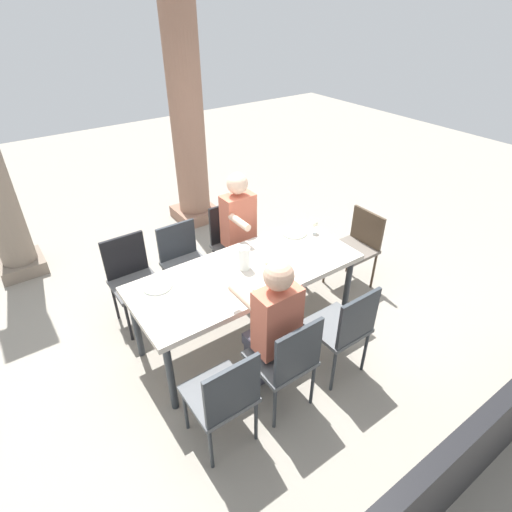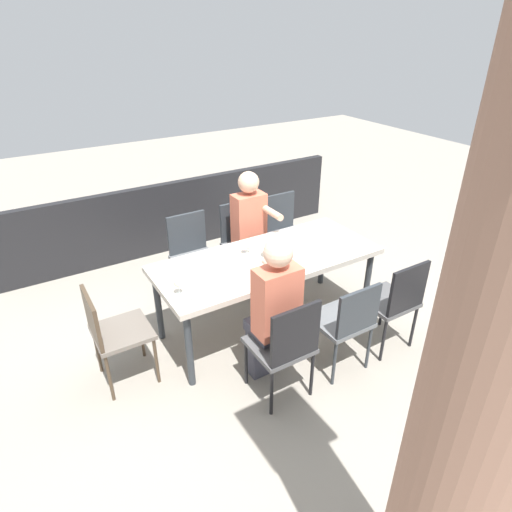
% 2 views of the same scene
% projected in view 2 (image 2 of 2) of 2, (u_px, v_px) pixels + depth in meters
% --- Properties ---
extents(ground_plane, '(16.00, 16.00, 0.00)m').
position_uv_depth(ground_plane, '(267.00, 324.00, 4.36)').
color(ground_plane, gray).
extents(dining_table, '(2.08, 0.87, 0.77)m').
position_uv_depth(dining_table, '(267.00, 263.00, 4.03)').
color(dining_table, beige).
rests_on(dining_table, ground).
extents(chair_west_north, '(0.44, 0.44, 0.91)m').
position_uv_depth(chair_west_north, '(394.00, 299.00, 3.83)').
color(chair_west_north, '#4F4F50').
rests_on(chair_west_north, ground).
extents(chair_west_south, '(0.44, 0.44, 0.92)m').
position_uv_depth(chair_west_south, '(284.00, 229.00, 5.11)').
color(chair_west_south, '#5B5E61').
rests_on(chair_west_south, ground).
extents(chair_mid_north, '(0.44, 0.44, 0.87)m').
position_uv_depth(chair_mid_north, '(346.00, 320.00, 3.58)').
color(chair_mid_north, '#5B5E61').
rests_on(chair_mid_north, ground).
extents(chair_mid_south, '(0.44, 0.44, 0.93)m').
position_uv_depth(chair_mid_south, '(243.00, 239.00, 4.85)').
color(chair_mid_south, '#5B5E61').
rests_on(chair_mid_south, ground).
extents(chair_east_north, '(0.44, 0.44, 0.92)m').
position_uv_depth(chair_east_north, '(286.00, 344.00, 3.29)').
color(chair_east_north, '#4F4F50').
rests_on(chair_east_north, ground).
extents(chair_east_south, '(0.44, 0.44, 0.93)m').
position_uv_depth(chair_east_south, '(193.00, 252.00, 4.57)').
color(chair_east_south, '#5B5E61').
rests_on(chair_east_south, ground).
extents(chair_head_east, '(0.44, 0.44, 0.88)m').
position_uv_depth(chair_head_east, '(112.00, 330.00, 3.45)').
color(chair_head_east, '#6A6158').
rests_on(chair_head_east, ground).
extents(diner_woman_green, '(0.35, 0.50, 1.34)m').
position_uv_depth(diner_woman_green, '(252.00, 230.00, 4.62)').
color(diner_woman_green, '#3F3F4C').
rests_on(diner_woman_green, ground).
extents(diner_man_white, '(0.35, 0.50, 1.35)m').
position_uv_depth(diner_man_white, '(273.00, 309.00, 3.34)').
color(diner_man_white, '#3F3F4C').
rests_on(diner_man_white, ground).
extents(stone_column_centre, '(0.57, 0.57, 3.04)m').
position_uv_depth(stone_column_centre, '(479.00, 420.00, 1.46)').
color(stone_column_centre, '#936B56').
rests_on(stone_column_centre, ground).
extents(patio_railing, '(4.48, 0.10, 0.90)m').
position_uv_depth(patio_railing, '(182.00, 214.00, 5.69)').
color(patio_railing, black).
rests_on(patio_railing, ground).
extents(plate_0, '(0.26, 0.26, 0.02)m').
position_uv_depth(plate_0, '(348.00, 247.00, 4.15)').
color(plate_0, white).
rests_on(plate_0, dining_table).
extents(fork_0, '(0.03, 0.17, 0.01)m').
position_uv_depth(fork_0, '(359.00, 244.00, 4.22)').
color(fork_0, silver).
rests_on(fork_0, dining_table).
extents(spoon_0, '(0.03, 0.17, 0.01)m').
position_uv_depth(spoon_0, '(335.00, 252.00, 4.09)').
color(spoon_0, silver).
rests_on(spoon_0, dining_table).
extents(plate_1, '(0.21, 0.21, 0.02)m').
position_uv_depth(plate_1, '(256.00, 245.00, 4.19)').
color(plate_1, white).
rests_on(plate_1, dining_table).
extents(wine_glass_1, '(0.08, 0.08, 0.16)m').
position_uv_depth(wine_glass_1, '(247.00, 244.00, 4.00)').
color(wine_glass_1, white).
rests_on(wine_glass_1, dining_table).
extents(fork_1, '(0.03, 0.17, 0.01)m').
position_uv_depth(fork_1, '(269.00, 242.00, 4.26)').
color(fork_1, silver).
rests_on(fork_1, dining_table).
extents(spoon_1, '(0.03, 0.17, 0.01)m').
position_uv_depth(spoon_1, '(242.00, 249.00, 4.13)').
color(spoon_1, silver).
rests_on(spoon_1, dining_table).
extents(plate_2, '(0.26, 0.26, 0.02)m').
position_uv_depth(plate_2, '(204.00, 293.00, 3.45)').
color(plate_2, white).
rests_on(plate_2, dining_table).
extents(wine_glass_2, '(0.08, 0.08, 0.15)m').
position_uv_depth(wine_glass_2, '(179.00, 283.00, 3.41)').
color(wine_glass_2, white).
rests_on(wine_glass_2, dining_table).
extents(fork_2, '(0.04, 0.17, 0.01)m').
position_uv_depth(fork_2, '(221.00, 289.00, 3.52)').
color(fork_2, silver).
rests_on(fork_2, dining_table).
extents(spoon_2, '(0.03, 0.17, 0.01)m').
position_uv_depth(spoon_2, '(187.00, 299.00, 3.39)').
color(spoon_2, silver).
rests_on(spoon_2, dining_table).
extents(water_pitcher, '(0.11, 0.11, 0.22)m').
position_uv_depth(water_pitcher, '(271.00, 250.00, 3.92)').
color(water_pitcher, white).
rests_on(water_pitcher, dining_table).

